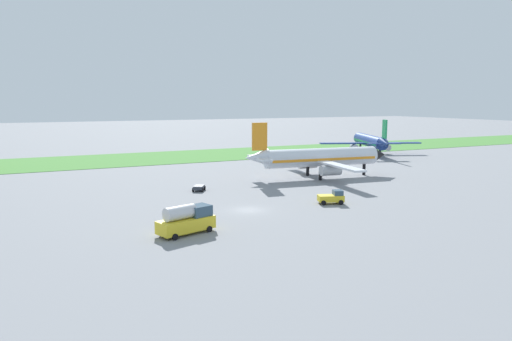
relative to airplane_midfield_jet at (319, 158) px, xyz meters
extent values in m
plane|color=gray|center=(-23.62, -18.72, -3.85)|extent=(600.00, 600.00, 0.00)
cube|color=#478438|center=(-23.62, 44.90, -3.81)|extent=(360.00, 28.00, 0.08)
cylinder|color=silver|center=(0.59, -0.07, 0.08)|extent=(22.91, 6.11, 3.46)
cone|color=black|center=(13.09, -1.56, 0.08)|extent=(3.53, 3.74, 3.39)
cone|color=silver|center=(-12.53, 1.49, 0.51)|extent=(4.74, 3.61, 3.12)
cube|color=orange|center=(0.59, -0.07, -0.18)|extent=(21.66, 6.03, 0.48)
cube|color=silver|center=(0.86, 7.50, -0.53)|extent=(3.97, 15.26, 0.35)
cube|color=silver|center=(-0.93, -7.50, -0.53)|extent=(3.97, 15.26, 0.35)
cylinder|color=#B7BABF|center=(0.54, 4.80, -1.76)|extent=(3.97, 2.34, 1.90)
cylinder|color=#B7BABF|center=(-0.60, -4.80, -1.76)|extent=(3.97, 2.34, 1.90)
cube|color=orange|center=(-11.91, 1.42, 4.33)|extent=(2.86, 0.75, 5.03)
cube|color=silver|center=(-11.65, 3.60, 0.43)|extent=(2.40, 4.60, 0.28)
cube|color=silver|center=(-12.17, -0.77, 0.43)|extent=(2.40, 4.60, 0.28)
cylinder|color=black|center=(9.97, -1.18, -2.75)|extent=(0.62, 0.62, 2.20)
cylinder|color=black|center=(-0.65, 2.82, -2.75)|extent=(0.62, 0.62, 2.20)
cylinder|color=black|center=(-1.29, -2.58, -2.75)|extent=(0.62, 0.62, 2.20)
cylinder|color=navy|center=(35.32, 27.98, -0.20)|extent=(10.88, 20.68, 3.21)
cone|color=black|center=(39.72, 38.80, -0.20)|extent=(4.01, 3.89, 3.15)
cone|color=navy|center=(30.71, 16.62, 0.20)|extent=(4.22, 4.87, 2.89)
cube|color=#198C4C|center=(35.32, 27.98, -0.45)|extent=(10.50, 19.62, 0.45)
cube|color=navy|center=(28.61, 30.07, -0.77)|extent=(13.75, 7.17, 0.32)
cube|color=navy|center=(41.59, 24.80, -0.77)|extent=(13.75, 7.17, 0.32)
cylinder|color=#B7BABF|center=(30.95, 29.12, -1.91)|extent=(2.95, 3.91, 1.77)
cylinder|color=#B7BABF|center=(39.26, 25.75, -1.91)|extent=(2.95, 3.91, 1.77)
cube|color=#198C4C|center=(30.93, 17.16, 3.74)|extent=(1.35, 2.58, 4.67)
cube|color=navy|center=(29.04, 17.93, 0.12)|extent=(4.45, 3.16, 0.26)
cube|color=navy|center=(32.82, 16.39, 0.12)|extent=(4.45, 3.16, 0.26)
cylinder|color=black|center=(38.62, 36.09, -2.83)|extent=(0.58, 0.58, 2.04)
cylinder|color=black|center=(32.44, 27.57, -2.83)|extent=(0.58, 0.58, 2.04)
cylinder|color=black|center=(37.11, 25.68, -2.83)|extent=(0.58, 0.58, 2.04)
cube|color=yellow|center=(-34.61, -26.02, -2.80)|extent=(6.92, 4.21, 1.40)
cylinder|color=silver|center=(-35.35, -26.25, -1.34)|extent=(3.87, 2.52, 1.54)
cube|color=#334C60|center=(-32.87, -25.48, -1.50)|extent=(2.83, 2.62, 1.20)
cylinder|color=black|center=(-32.79, -24.20, -3.50)|extent=(0.74, 0.45, 0.70)
cylinder|color=black|center=(-32.08, -26.50, -3.50)|extent=(0.74, 0.45, 0.70)
cylinder|color=black|center=(-37.14, -25.54, -3.50)|extent=(0.74, 0.45, 0.70)
cylinder|color=black|center=(-36.43, -27.84, -3.50)|extent=(0.74, 0.45, 0.70)
cube|color=#2D333D|center=(-25.06, -2.81, -3.23)|extent=(2.54, 2.83, 0.55)
cylinder|color=black|center=(-24.87, -3.92, -3.50)|extent=(0.58, 0.73, 0.70)
cylinder|color=black|center=(-26.15, -3.12, -3.50)|extent=(0.58, 0.73, 0.70)
cylinder|color=black|center=(-23.98, -2.49, -3.50)|extent=(0.58, 0.73, 0.70)
cylinder|color=black|center=(-25.26, -1.70, -3.50)|extent=(0.58, 0.73, 0.70)
cube|color=yellow|center=(-11.31, -20.25, -3.05)|extent=(4.00, 2.95, 0.90)
cube|color=#334C60|center=(-10.36, -20.60, -2.25)|extent=(1.74, 1.87, 0.70)
cylinder|color=black|center=(-9.81, -19.85, -3.50)|extent=(0.74, 0.48, 0.70)
cylinder|color=black|center=(-10.44, -21.53, -3.50)|extent=(0.74, 0.48, 0.70)
cylinder|color=black|center=(-12.17, -18.97, -3.50)|extent=(0.74, 0.48, 0.70)
cylinder|color=black|center=(-12.80, -20.65, -3.50)|extent=(0.74, 0.48, 0.70)
camera|label=1|loc=(-49.82, -74.81, 10.70)|focal=33.05mm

